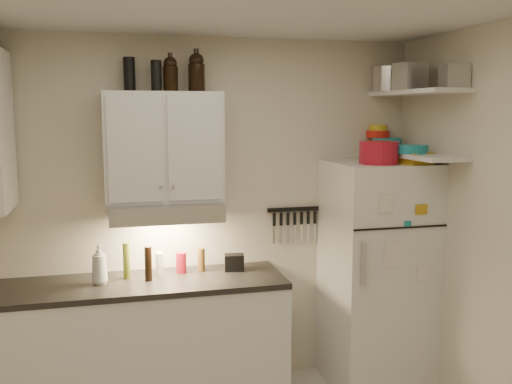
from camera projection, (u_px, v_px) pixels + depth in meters
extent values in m
cube|color=beige|center=(203.00, 215.00, 4.24)|extent=(3.20, 0.02, 2.60)
cube|color=silver|center=(133.00, 349.00, 3.93)|extent=(2.10, 0.60, 0.88)
cube|color=black|center=(131.00, 285.00, 3.87)|extent=(2.10, 0.62, 0.04)
cube|color=silver|center=(163.00, 147.00, 3.93)|extent=(0.80, 0.33, 0.75)
cube|color=silver|center=(166.00, 210.00, 3.93)|extent=(0.76, 0.46, 0.12)
cube|color=silver|center=(376.00, 275.00, 4.28)|extent=(0.70, 0.68, 1.70)
cube|color=silver|center=(417.00, 92.00, 4.01)|extent=(0.30, 0.95, 0.03)
cube|color=silver|center=(414.00, 155.00, 4.07)|extent=(0.30, 0.95, 0.03)
cube|color=black|center=(294.00, 209.00, 4.39)|extent=(0.42, 0.02, 0.03)
cylinder|color=maroon|center=(379.00, 153.00, 4.00)|extent=(0.28, 0.28, 0.16)
cube|color=#B88D17|center=(412.00, 158.00, 4.03)|extent=(0.24, 0.28, 0.08)
cylinder|color=silver|center=(388.00, 156.00, 4.18)|extent=(0.05, 0.05, 0.09)
cylinder|color=silver|center=(390.00, 79.00, 4.23)|extent=(0.32, 0.32, 0.18)
cube|color=#AAAAAD|center=(410.00, 76.00, 3.96)|extent=(0.21, 0.20, 0.19)
cube|color=#AAAAAD|center=(454.00, 76.00, 3.70)|extent=(0.18, 0.18, 0.15)
cylinder|color=teal|center=(387.00, 144.00, 4.39)|extent=(0.23, 0.23, 0.09)
cylinder|color=red|center=(378.00, 134.00, 4.44)|extent=(0.18, 0.18, 0.05)
cylinder|color=gold|center=(378.00, 128.00, 4.43)|extent=(0.14, 0.14, 0.05)
cylinder|color=teal|center=(411.00, 149.00, 4.00)|extent=(0.31, 0.31, 0.06)
cylinder|color=black|center=(156.00, 76.00, 3.84)|extent=(0.09, 0.09, 0.21)
cylinder|color=black|center=(129.00, 75.00, 3.88)|extent=(0.10, 0.10, 0.23)
imported|color=silver|center=(99.00, 262.00, 3.80)|extent=(0.12, 0.12, 0.30)
cylinder|color=brown|center=(201.00, 260.00, 4.12)|extent=(0.07, 0.07, 0.17)
cylinder|color=#556318|center=(127.00, 261.00, 3.93)|extent=(0.06, 0.06, 0.25)
cylinder|color=black|center=(148.00, 264.00, 3.88)|extent=(0.06, 0.06, 0.24)
cylinder|color=silver|center=(159.00, 264.00, 4.00)|extent=(0.06, 0.06, 0.17)
cylinder|color=maroon|center=(181.00, 263.00, 4.07)|extent=(0.09, 0.09, 0.15)
cube|color=black|center=(234.00, 262.00, 4.14)|extent=(0.15, 0.12, 0.12)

